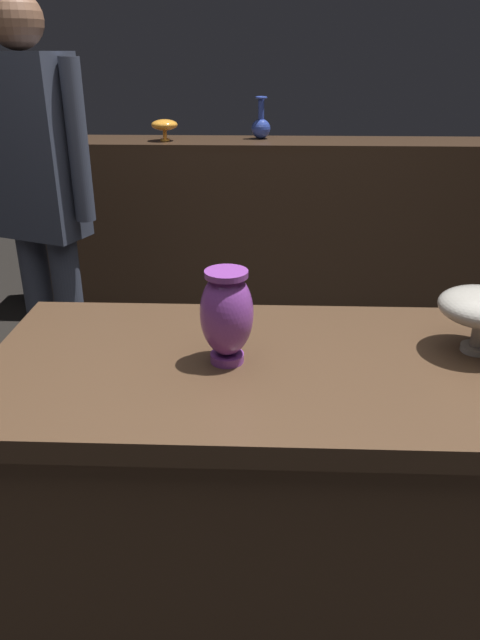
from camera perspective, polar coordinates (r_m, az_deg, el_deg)
The scene contains 7 objects.
ground_plane at distance 1.85m, azimuth 0.99°, elevation -26.29°, with size 14.00×14.00×0.00m, color black.
display_plinth at distance 1.56m, azimuth 1.10°, elevation -16.81°, with size 1.20×0.64×0.80m.
back_display_shelf at distance 3.50m, azimuth 1.88°, elevation 8.80°, with size 2.60×0.40×0.99m.
vase_centerpiece at distance 1.28m, azimuth -1.29°, elevation 0.59°, with size 0.12×0.12×0.21m.
shelf_vase_left at distance 3.39m, azimuth -7.26°, elevation 18.04°, with size 0.14×0.14×0.11m.
shelf_vase_center at distance 3.46m, azimuth 2.02°, elevation 18.13°, with size 0.11×0.11×0.22m.
visitor_near_left at distance 2.34m, azimuth -18.70°, elevation 11.33°, with size 0.44×0.28×1.62m.
Camera 1 is at (0.02, -1.18, 1.43)m, focal length 33.36 mm.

